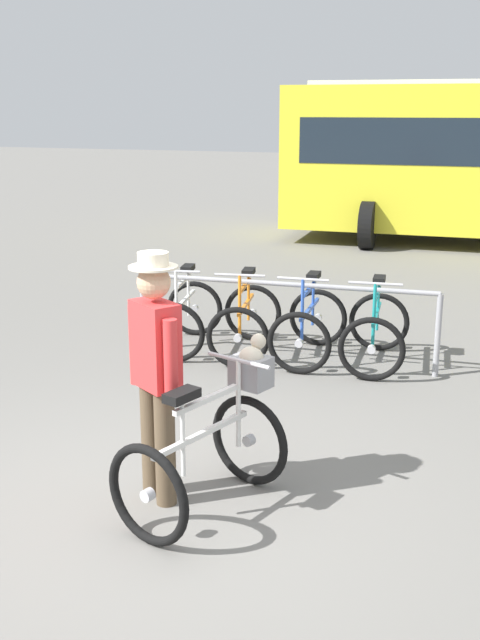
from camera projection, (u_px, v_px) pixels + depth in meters
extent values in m
plane|color=slate|center=(151.00, 507.00, 5.25)|extent=(80.00, 80.00, 0.00)
cylinder|color=#99999E|center=(143.00, 313.00, 8.53)|extent=(0.06, 0.06, 0.85)
cylinder|color=#99999E|center=(438.00, 336.00, 7.68)|extent=(0.06, 0.06, 0.85)
cylinder|color=#99999E|center=(283.00, 284.00, 7.99)|extent=(3.15, 0.26, 0.05)
torus|color=black|center=(195.00, 308.00, 9.09)|extent=(0.67, 0.22, 0.66)
cylinder|color=#B7B7BC|center=(195.00, 308.00, 9.09)|extent=(0.09, 0.08, 0.08)
torus|color=black|center=(174.00, 333.00, 8.12)|extent=(0.67, 0.22, 0.66)
cylinder|color=#B7B7BC|center=(174.00, 333.00, 8.12)|extent=(0.09, 0.08, 0.08)
cube|color=silver|center=(185.00, 300.00, 8.55)|extent=(0.21, 0.91, 0.04)
cube|color=silver|center=(183.00, 281.00, 8.44)|extent=(0.15, 0.61, 0.04)
cylinder|color=silver|center=(188.00, 292.00, 8.71)|extent=(0.03, 0.03, 0.55)
cube|color=black|center=(188.00, 268.00, 8.64)|extent=(0.16, 0.26, 0.06)
cylinder|color=silver|center=(176.00, 301.00, 8.15)|extent=(0.03, 0.03, 0.63)
cylinder|color=#B7B7BC|center=(176.00, 271.00, 8.07)|extent=(0.52, 0.13, 0.03)
torus|color=black|center=(253.00, 313.00, 8.90)|extent=(0.66, 0.19, 0.66)
cylinder|color=#B7B7BC|center=(253.00, 313.00, 8.90)|extent=(0.09, 0.08, 0.08)
torus|color=black|center=(238.00, 338.00, 7.93)|extent=(0.66, 0.19, 0.66)
cylinder|color=#B7B7BC|center=(238.00, 338.00, 7.93)|extent=(0.09, 0.08, 0.08)
cube|color=orange|center=(246.00, 305.00, 8.36)|extent=(0.20, 0.91, 0.04)
cube|color=orange|center=(245.00, 285.00, 8.25)|extent=(0.15, 0.61, 0.04)
cylinder|color=orange|center=(248.00, 296.00, 8.52)|extent=(0.03, 0.03, 0.55)
cube|color=black|center=(249.00, 272.00, 8.45)|extent=(0.16, 0.26, 0.06)
cylinder|color=orange|center=(240.00, 305.00, 7.97)|extent=(0.03, 0.03, 0.63)
cylinder|color=#B7B7BC|center=(240.00, 275.00, 7.88)|extent=(0.52, 0.12, 0.03)
torus|color=black|center=(318.00, 317.00, 8.70)|extent=(0.67, 0.14, 0.66)
cylinder|color=#B7B7BC|center=(318.00, 317.00, 8.70)|extent=(0.08, 0.07, 0.08)
torus|color=black|center=(299.00, 343.00, 7.76)|extent=(0.67, 0.14, 0.66)
cylinder|color=#B7B7BC|center=(299.00, 343.00, 7.76)|extent=(0.08, 0.07, 0.08)
cube|color=#2D56B7|center=(310.00, 309.00, 8.17)|extent=(0.10, 0.92, 0.04)
cube|color=#2D56B7|center=(309.00, 289.00, 8.06)|extent=(0.08, 0.61, 0.04)
cylinder|color=#2D56B7|center=(313.00, 300.00, 8.33)|extent=(0.03, 0.03, 0.55)
cube|color=black|center=(314.00, 275.00, 8.25)|extent=(0.14, 0.25, 0.06)
cylinder|color=#2D56B7|center=(302.00, 310.00, 7.79)|extent=(0.03, 0.03, 0.63)
cylinder|color=#B7B7BC|center=(303.00, 279.00, 7.70)|extent=(0.52, 0.06, 0.03)
torus|color=black|center=(379.00, 322.00, 8.52)|extent=(0.67, 0.16, 0.66)
cylinder|color=#B7B7BC|center=(379.00, 322.00, 8.52)|extent=(0.09, 0.07, 0.08)
torus|color=black|center=(371.00, 349.00, 7.56)|extent=(0.67, 0.16, 0.66)
cylinder|color=#B7B7BC|center=(371.00, 349.00, 7.56)|extent=(0.09, 0.07, 0.08)
cube|color=teal|center=(376.00, 314.00, 7.98)|extent=(0.13, 0.92, 0.04)
cube|color=teal|center=(377.00, 294.00, 7.87)|extent=(0.10, 0.61, 0.04)
cylinder|color=teal|center=(378.00, 305.00, 8.14)|extent=(0.03, 0.03, 0.55)
cube|color=black|center=(379.00, 279.00, 8.06)|extent=(0.15, 0.25, 0.06)
cylinder|color=teal|center=(374.00, 315.00, 7.59)|extent=(0.03, 0.03, 0.63)
cylinder|color=#B7B7BC|center=(375.00, 284.00, 7.51)|extent=(0.52, 0.08, 0.03)
torus|color=black|center=(148.00, 495.00, 4.73)|extent=(0.65, 0.26, 0.66)
cylinder|color=#B7B7BC|center=(148.00, 495.00, 4.73)|extent=(0.09, 0.08, 0.08)
torus|color=black|center=(249.00, 440.00, 5.50)|extent=(0.65, 0.26, 0.66)
cylinder|color=#B7B7BC|center=(249.00, 440.00, 5.50)|extent=(0.09, 0.08, 0.08)
cube|color=silver|center=(202.00, 434.00, 5.06)|extent=(0.32, 0.88, 0.04)
cube|color=silver|center=(206.00, 400.00, 5.03)|extent=(0.22, 0.59, 0.04)
cylinder|color=silver|center=(183.00, 436.00, 4.90)|extent=(0.03, 0.03, 0.55)
cube|color=black|center=(182.00, 395.00, 4.83)|extent=(0.19, 0.27, 0.06)
cylinder|color=silver|center=(238.00, 404.00, 5.33)|extent=(0.03, 0.03, 0.63)
cylinder|color=#B7B7BC|center=(238.00, 360.00, 5.24)|extent=(0.50, 0.19, 0.03)
cube|color=gray|center=(251.00, 372.00, 5.38)|extent=(0.31, 0.27, 0.22)
ellipsoid|color=beige|center=(251.00, 358.00, 5.36)|extent=(0.22, 0.21, 0.16)
sphere|color=beige|center=(258.00, 341.00, 5.39)|extent=(0.11, 0.11, 0.11)
cylinder|color=brown|center=(165.00, 448.00, 5.19)|extent=(0.14, 0.14, 0.82)
cylinder|color=brown|center=(151.00, 439.00, 5.33)|extent=(0.14, 0.14, 0.82)
cube|color=red|center=(155.00, 345.00, 5.08)|extent=(0.39, 0.35, 0.58)
cylinder|color=red|center=(171.00, 361.00, 4.91)|extent=(0.09, 0.09, 0.55)
cylinder|color=red|center=(136.00, 345.00, 5.25)|extent=(0.09, 0.09, 0.55)
sphere|color=tan|center=(153.00, 282.00, 4.97)|extent=(0.22, 0.22, 0.22)
cylinder|color=beige|center=(153.00, 267.00, 4.94)|extent=(0.32, 0.32, 0.02)
cylinder|color=beige|center=(153.00, 259.00, 4.93)|extent=(0.20, 0.20, 0.09)
cylinder|color=black|center=(368.00, 225.00, 14.63)|extent=(0.29, 0.91, 0.90)
cylinder|color=black|center=(385.00, 209.00, 16.93)|extent=(0.29, 0.91, 0.90)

